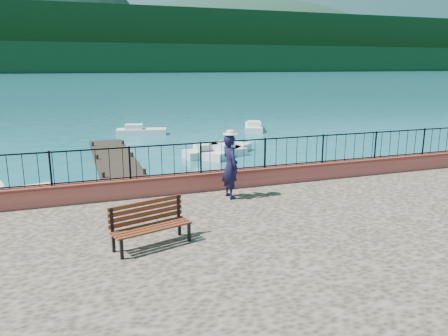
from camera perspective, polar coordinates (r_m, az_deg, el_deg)
ground at (r=11.23m, az=4.18°, el=-13.71°), size 2000.00×2000.00×0.00m
parapet at (r=13.94m, az=-1.82°, el=-1.67°), size 28.00×0.46×0.58m
railing at (r=13.77m, az=-1.84°, el=1.40°), size 27.00×0.05×0.95m
dock at (r=21.81m, az=-13.53°, el=-0.15°), size 2.00×16.00×0.30m
far_forest at (r=309.18m, az=-19.32°, el=13.37°), size 900.00×60.00×18.00m
foothills at (r=369.54m, az=-19.60°, el=15.25°), size 900.00×120.00×44.00m
companion_hill at (r=611.68m, az=2.01°, el=12.88°), size 448.00×384.00×180.00m
park_bench at (r=9.82m, az=-9.47°, el=-8.41°), size 1.86×1.04×0.98m
person at (r=12.93m, az=0.83°, el=0.20°), size 0.52×0.74×1.92m
hat at (r=12.74m, az=0.85°, el=4.68°), size 0.44×0.44×0.12m
boat_0 at (r=18.38m, az=-27.07°, el=-2.98°), size 3.89×2.14×0.80m
boat_1 at (r=24.84m, az=-1.18°, el=2.44°), size 3.67×1.67×0.80m
boat_2 at (r=25.31m, az=0.38°, el=2.65°), size 3.92×3.74×0.80m
boat_4 at (r=33.26m, az=-10.73°, el=5.00°), size 3.83×2.11×0.80m
boat_5 at (r=35.03m, az=3.89°, el=5.62°), size 2.62×4.02×0.80m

